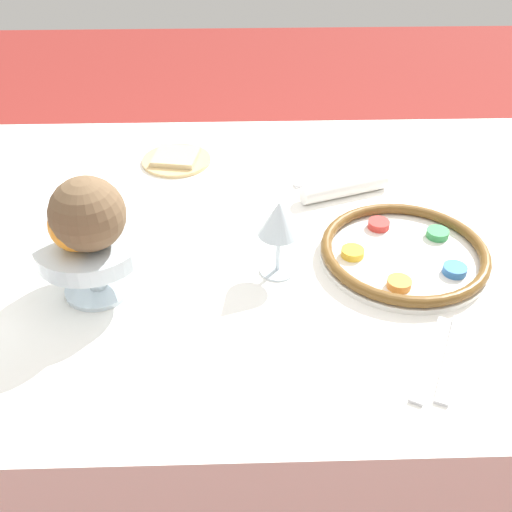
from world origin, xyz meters
name	(u,v)px	position (x,y,z in m)	size (l,w,h in m)	color
ground_plane	(292,466)	(0.00, 0.00, 0.00)	(8.00, 8.00, 0.00)	maroon
dining_table	(298,368)	(0.00, 0.00, 0.38)	(1.55, 1.01, 0.77)	white
seder_plate	(404,253)	(-0.17, 0.09, 0.78)	(0.30, 0.30, 0.03)	silver
wine_glass	(279,221)	(0.06, 0.12, 0.87)	(0.07, 0.07, 0.14)	silver
fruit_stand	(91,252)	(0.37, 0.16, 0.85)	(0.18, 0.18, 0.11)	silver
orange_fruit	(76,225)	(0.38, 0.19, 0.92)	(0.08, 0.08, 0.08)	orange
coconut	(87,214)	(0.36, 0.18, 0.93)	(0.12, 0.12, 0.12)	brown
bread_plate	(176,159)	(0.27, -0.29, 0.78)	(0.16, 0.16, 0.02)	tan
napkin_roll	(344,188)	(-0.09, -0.13, 0.79)	(0.19, 0.10, 0.04)	white
fork_left	(451,358)	(-0.18, 0.34, 0.77)	(0.10, 0.18, 0.01)	silver
fork_right	(431,358)	(-0.15, 0.34, 0.77)	(0.11, 0.18, 0.01)	silver
spoon	(334,185)	(-0.08, -0.17, 0.77)	(0.17, 0.03, 0.01)	silver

